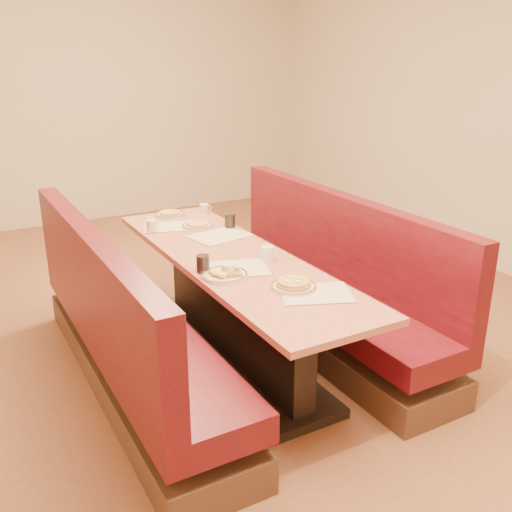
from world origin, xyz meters
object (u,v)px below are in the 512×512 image
booth_left (126,336)px  booth_right (322,290)px  eggs_plate (224,274)px  coffee_mug_c (204,208)px  soda_tumbler_mid (230,221)px  diner_table (233,309)px  coffee_mug_a (268,253)px  pancake_plate (293,285)px  coffee_mug_b (229,271)px  soda_tumbler_near (203,264)px  coffee_mug_d (152,225)px

booth_left → booth_right: (1.46, 0.00, 0.00)m
eggs_plate → coffee_mug_c: size_ratio=2.69×
soda_tumbler_mid → eggs_plate: bearing=-118.9°
booth_left → coffee_mug_c: size_ratio=24.44×
booth_left → eggs_plate: booth_left is taller
diner_table → coffee_mug_c: (0.28, 1.04, 0.42)m
diner_table → coffee_mug_a: (0.17, -0.18, 0.42)m
booth_right → pancake_plate: booth_right is taller
eggs_plate → coffee_mug_b: 0.04m
soda_tumbler_near → pancake_plate: bearing=-54.8°
coffee_mug_b → soda_tumbler_near: soda_tumbler_near is taller
coffee_mug_a → coffee_mug_c: bearing=101.2°
soda_tumbler_mid → coffee_mug_d: bearing=159.7°
diner_table → coffee_mug_d: coffee_mug_d is taller
coffee_mug_a → soda_tumbler_mid: bearing=98.1°
soda_tumbler_near → coffee_mug_c: bearing=65.2°
diner_table → eggs_plate: bearing=-123.9°
booth_right → pancake_plate: size_ratio=9.62×
diner_table → coffee_mug_c: size_ratio=24.44×
coffee_mug_c → pancake_plate: bearing=-96.9°
booth_left → coffee_mug_d: size_ratio=22.68×
booth_left → booth_right: 1.46m
soda_tumbler_mid → soda_tumbler_near: bearing=-126.8°
coffee_mug_a → soda_tumbler_near: bearing=-163.6°
coffee_mug_a → coffee_mug_c: 1.22m
booth_right → booth_left: bearing=180.0°
soda_tumbler_mid → pancake_plate: bearing=-100.5°
eggs_plate → coffee_mug_b: size_ratio=2.53×
soda_tumbler_near → coffee_mug_b: bearing=-58.1°
diner_table → pancake_plate: size_ratio=9.62×
booth_right → coffee_mug_b: bearing=-160.5°
soda_tumbler_near → soda_tumbler_mid: bearing=53.2°
pancake_plate → soda_tumbler_near: soda_tumbler_near is taller
booth_right → coffee_mug_b: booth_right is taller
coffee_mug_b → soda_tumbler_near: 0.18m
diner_table → coffee_mug_a: coffee_mug_a is taller
soda_tumbler_near → soda_tumbler_mid: (0.56, 0.75, 0.00)m
coffee_mug_d → booth_left: bearing=-136.5°
coffee_mug_d → soda_tumbler_near: bearing=-106.4°
booth_right → eggs_plate: (-0.94, -0.30, 0.41)m
pancake_plate → soda_tumbler_near: bearing=125.2°
booth_left → coffee_mug_a: size_ratio=21.00×
coffee_mug_d → soda_tumbler_near: 0.95m
eggs_plate → soda_tumbler_near: size_ratio=2.56×
soda_tumbler_near → coffee_mug_a: bearing=-0.3°
coffee_mug_c → soda_tumbler_mid: soda_tumbler_mid is taller
coffee_mug_a → coffee_mug_c: coffee_mug_a is taller
booth_right → coffee_mug_a: (-0.57, -0.18, 0.44)m
soda_tumbler_mid → coffee_mug_c: bearing=89.6°
eggs_plate → coffee_mug_b: coffee_mug_b is taller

